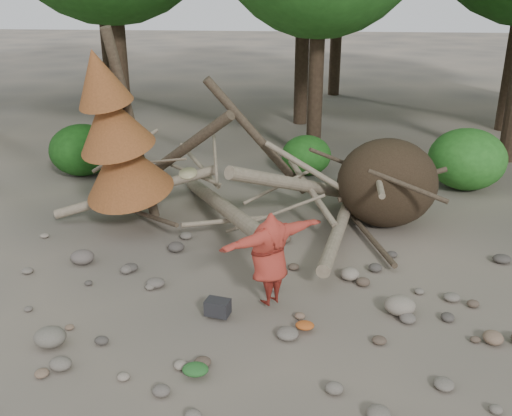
{
  "coord_description": "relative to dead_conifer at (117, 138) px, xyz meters",
  "views": [
    {
      "loc": [
        0.82,
        -7.79,
        5.09
      ],
      "look_at": [
        -0.04,
        1.5,
        1.4
      ],
      "focal_mm": 40.0,
      "sensor_mm": 36.0,
      "label": 1
    }
  ],
  "objects": [
    {
      "name": "deadfall_pile",
      "position": [
        5.13,
        0.87,
        -1.16
      ],
      "size": [
        8.55,
        5.24,
        3.3
      ],
      "color": "#332619",
      "rests_on": "ground"
    },
    {
      "name": "dead_conifer",
      "position": [
        0.0,
        0.0,
        0.0
      ],
      "size": [
        2.06,
        2.16,
        4.35
      ],
      "color": "#4C3F30",
      "rests_on": "ground"
    },
    {
      "name": "boulder_mid_right",
      "position": [
        5.54,
        -2.86,
        -1.96
      ],
      "size": [
        0.51,
        0.46,
        0.31
      ],
      "primitive_type": "ellipsoid",
      "color": "gray",
      "rests_on": "ground"
    },
    {
      "name": "cloth_orange",
      "position": [
        3.99,
        -3.52,
        -2.06
      ],
      "size": [
        0.3,
        0.24,
        0.11
      ],
      "primitive_type": "ellipsoid",
      "color": "#A44B1C",
      "rests_on": "ground"
    },
    {
      "name": "bush_right",
      "position": [
        8.12,
        3.63,
        -1.31
      ],
      "size": [
        2.0,
        2.0,
        1.6
      ],
      "primitive_type": "ellipsoid",
      "color": "#2E7925",
      "rests_on": "ground"
    },
    {
      "name": "bush_mid",
      "position": [
        3.92,
        4.43,
        -1.55
      ],
      "size": [
        1.4,
        1.4,
        1.12
      ],
      "primitive_type": "ellipsoid",
      "color": "#24661D",
      "rests_on": "ground"
    },
    {
      "name": "boulder_front_left",
      "position": [
        0.19,
        -4.25,
        -1.97
      ],
      "size": [
        0.48,
        0.43,
        0.29
      ],
      "primitive_type": "ellipsoid",
      "color": "#6A6458",
      "rests_on": "ground"
    },
    {
      "name": "boulder_mid_left",
      "position": [
        -0.35,
        -1.59,
        -1.97
      ],
      "size": [
        0.46,
        0.41,
        0.27
      ],
      "primitive_type": "ellipsoid",
      "color": "#605651",
      "rests_on": "ground"
    },
    {
      "name": "bush_left",
      "position": [
        -2.38,
        3.83,
        -1.39
      ],
      "size": [
        1.8,
        1.8,
        1.44
      ],
      "primitive_type": "ellipsoid",
      "color": "#1A5015",
      "rests_on": "ground"
    },
    {
      "name": "frisbee_thrower",
      "position": [
        3.38,
        -2.82,
        -1.22
      ],
      "size": [
        2.33,
        1.72,
        2.43
      ],
      "color": "#9E2F23",
      "rests_on": "ground"
    },
    {
      "name": "ground",
      "position": [
        3.12,
        -3.37,
        -2.11
      ],
      "size": [
        120.0,
        120.0,
        0.0
      ],
      "primitive_type": "plane",
      "color": "#514C44",
      "rests_on": "ground"
    },
    {
      "name": "cloth_green",
      "position": [
        2.5,
        -4.77,
        -2.04
      ],
      "size": [
        0.37,
        0.31,
        0.14
      ],
      "primitive_type": "ellipsoid",
      "color": "#245A24",
      "rests_on": "ground"
    },
    {
      "name": "backpack",
      "position": [
        2.58,
        -3.25,
        -1.98
      ],
      "size": [
        0.44,
        0.34,
        0.26
      ],
      "primitive_type": "cube",
      "rotation": [
        0.0,
        0.0,
        -0.22
      ],
      "color": "black",
      "rests_on": "ground"
    }
  ]
}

